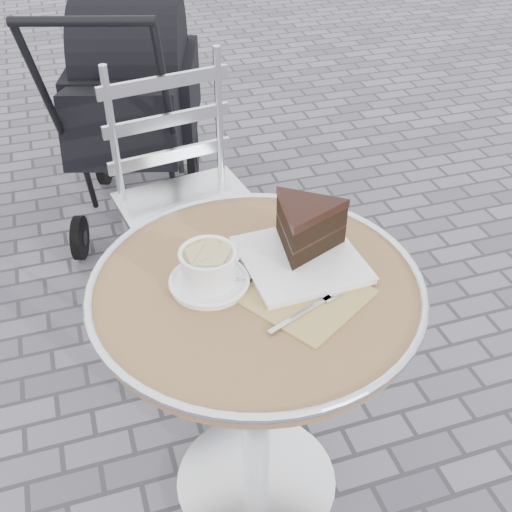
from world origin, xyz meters
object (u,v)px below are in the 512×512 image
object	(u,v)px
cappuccino_set	(210,270)
baby_stroller	(134,112)
cake_plate_set	(305,234)
cafe_table	(256,340)
bistro_chair	(180,172)

from	to	relation	value
cappuccino_set	baby_stroller	xyz separation A→B (m)	(0.05, 1.48, -0.30)
cappuccino_set	baby_stroller	size ratio (longest dim) A/B	0.18
cake_plate_set	baby_stroller	xyz separation A→B (m)	(-0.17, 1.45, -0.33)
baby_stroller	cake_plate_set	bearing A→B (deg)	-66.14
cafe_table	bistro_chair	bearing A→B (deg)	89.98
cafe_table	bistro_chair	size ratio (longest dim) A/B	0.80
cafe_table	cake_plate_set	size ratio (longest dim) A/B	1.88
cafe_table	bistro_chair	distance (m)	0.79
cafe_table	cappuccino_set	size ratio (longest dim) A/B	3.77
cafe_table	cake_plate_set	distance (m)	0.27
cake_plate_set	cafe_table	bearing A→B (deg)	-157.29
cake_plate_set	baby_stroller	bearing A→B (deg)	94.79
cappuccino_set	baby_stroller	bearing A→B (deg)	63.23
cafe_table	baby_stroller	world-z (taller)	baby_stroller
cafe_table	baby_stroller	size ratio (longest dim) A/B	0.68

